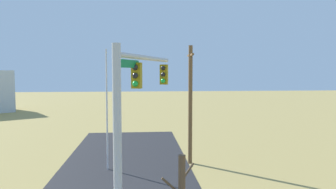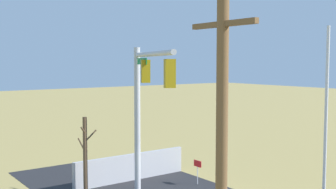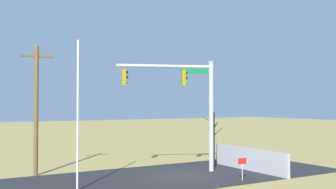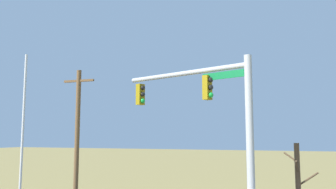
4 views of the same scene
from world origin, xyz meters
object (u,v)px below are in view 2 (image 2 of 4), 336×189
(flagpole, at_px, (325,145))
(utility_pole, at_px, (222,164))
(open_sign, at_px, (198,167))
(bare_tree, at_px, (85,154))
(signal_mast, at_px, (144,97))

(flagpole, bearing_deg, utility_pole, 99.52)
(flagpole, height_order, open_sign, flagpole)
(utility_pole, distance_m, open_sign, 12.22)
(flagpole, bearing_deg, bare_tree, 16.67)
(flagpole, relative_size, bare_tree, 2.01)
(bare_tree, bearing_deg, signal_mast, -155.49)
(flagpole, distance_m, utility_pole, 5.25)
(signal_mast, relative_size, utility_pole, 0.90)
(signal_mast, xyz_separation_m, open_sign, (1.02, -3.84, -3.79))
(utility_pole, bearing_deg, signal_mast, -22.19)
(open_sign, bearing_deg, utility_pole, 142.30)
(utility_pole, relative_size, bare_tree, 2.09)
(flagpole, xyz_separation_m, utility_pole, (-0.87, 5.17, 0.32))
(signal_mast, bearing_deg, bare_tree, 24.51)
(signal_mast, relative_size, open_sign, 5.60)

